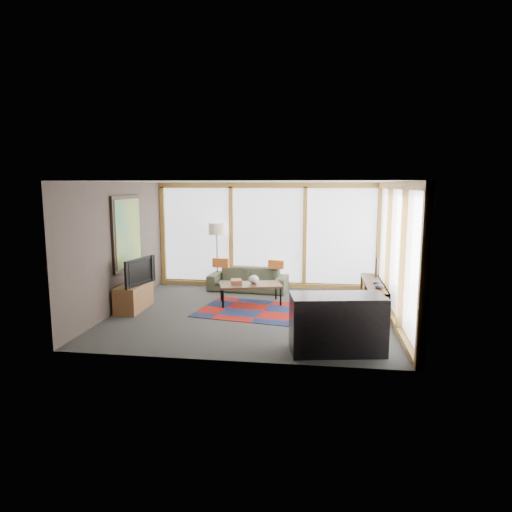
# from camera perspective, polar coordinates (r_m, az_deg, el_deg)

# --- Properties ---
(ground) EXTENTS (5.50, 5.50, 0.00)m
(ground) POSITION_cam_1_polar(r_m,az_deg,el_deg) (9.17, -0.35, -7.19)
(ground) COLOR #282826
(ground) RESTS_ON ground
(room_envelope) EXTENTS (5.52, 5.02, 2.62)m
(room_envelope) POSITION_cam_1_polar(r_m,az_deg,el_deg) (9.37, 3.14, 2.75)
(room_envelope) COLOR #41362E
(room_envelope) RESTS_ON ground
(rug) EXTENTS (2.82, 2.08, 0.01)m
(rug) POSITION_cam_1_polar(r_m,az_deg,el_deg) (9.31, 0.92, -6.91)
(rug) COLOR maroon
(rug) RESTS_ON ground
(sofa) EXTENTS (1.96, 0.92, 0.55)m
(sofa) POSITION_cam_1_polar(r_m,az_deg,el_deg) (11.04, -1.01, -2.94)
(sofa) COLOR #313526
(sofa) RESTS_ON ground
(pillow_left) EXTENTS (0.42, 0.17, 0.22)m
(pillow_left) POSITION_cam_1_polar(r_m,az_deg,el_deg) (11.12, -4.41, -0.85)
(pillow_left) COLOR #C45E27
(pillow_left) RESTS_ON sofa
(pillow_right) EXTENTS (0.39, 0.19, 0.21)m
(pillow_right) POSITION_cam_1_polar(r_m,az_deg,el_deg) (10.91, 2.53, -1.06)
(pillow_right) COLOR #C45E27
(pillow_right) RESTS_ON sofa
(floor_lamp) EXTENTS (0.41, 0.41, 1.61)m
(floor_lamp) POSITION_cam_1_polar(r_m,az_deg,el_deg) (11.35, -4.89, 0.08)
(floor_lamp) COLOR #2F2015
(floor_lamp) RESTS_ON ground
(coffee_table) EXTENTS (1.43, 0.97, 0.43)m
(coffee_table) POSITION_cam_1_polar(r_m,az_deg,el_deg) (9.86, -0.70, -4.74)
(coffee_table) COLOR #372413
(coffee_table) RESTS_ON ground
(book_stack) EXTENTS (0.29, 0.33, 0.09)m
(book_stack) POSITION_cam_1_polar(r_m,az_deg,el_deg) (9.81, -2.48, -3.24)
(book_stack) COLOR brown
(book_stack) RESTS_ON coffee_table
(vase) EXTENTS (0.22, 0.22, 0.19)m
(vase) POSITION_cam_1_polar(r_m,az_deg,el_deg) (9.82, -0.28, -2.95)
(vase) COLOR beige
(vase) RESTS_ON coffee_table
(bookshelf) EXTENTS (0.38, 2.07, 0.52)m
(bookshelf) POSITION_cam_1_polar(r_m,az_deg,el_deg) (9.90, 14.49, -4.72)
(bookshelf) COLOR #372413
(bookshelf) RESTS_ON ground
(bowl_a) EXTENTS (0.19, 0.19, 0.09)m
(bowl_a) POSITION_cam_1_polar(r_m,az_deg,el_deg) (9.30, 15.12, -3.69)
(bowl_a) COLOR black
(bowl_a) RESTS_ON bookshelf
(bowl_b) EXTENTS (0.17, 0.17, 0.07)m
(bowl_b) POSITION_cam_1_polar(r_m,az_deg,el_deg) (9.67, 14.83, -3.26)
(bowl_b) COLOR black
(bowl_b) RESTS_ON bookshelf
(shelf_picture) EXTENTS (0.11, 0.33, 0.43)m
(shelf_picture) POSITION_cam_1_polar(r_m,az_deg,el_deg) (10.59, 14.86, -1.24)
(shelf_picture) COLOR black
(shelf_picture) RESTS_ON bookshelf
(tv_console) EXTENTS (0.44, 1.07, 0.53)m
(tv_console) POSITION_cam_1_polar(r_m,az_deg,el_deg) (9.72, -15.02, -4.96)
(tv_console) COLOR brown
(tv_console) RESTS_ON ground
(television) EXTENTS (0.35, 0.97, 0.56)m
(television) POSITION_cam_1_polar(r_m,az_deg,el_deg) (9.53, -14.75, -1.86)
(television) COLOR black
(television) RESTS_ON tv_console
(bar_counter) EXTENTS (1.50, 0.89, 0.89)m
(bar_counter) POSITION_cam_1_polar(r_m,az_deg,el_deg) (7.13, 10.12, -8.35)
(bar_counter) COLOR black
(bar_counter) RESTS_ON ground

